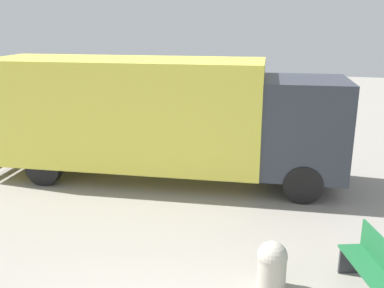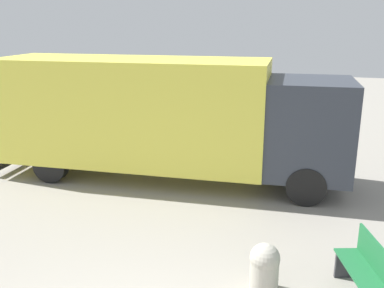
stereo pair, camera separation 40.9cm
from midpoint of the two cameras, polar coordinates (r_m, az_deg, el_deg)
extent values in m
cube|color=#EAE04C|center=(10.98, -9.76, 4.36)|extent=(6.97, 2.88, 2.60)
cube|color=#333842|center=(10.40, 13.53, 2.40)|extent=(2.12, 2.33, 2.21)
cube|color=black|center=(12.91, -23.99, -1.93)|extent=(0.30, 2.14, 0.16)
cylinder|color=black|center=(11.62, 12.94, -1.79)|extent=(0.90, 0.36, 0.87)
cylinder|color=black|center=(9.80, 13.40, -5.21)|extent=(0.90, 0.36, 0.87)
cylinder|color=black|center=(12.87, -15.88, -0.27)|extent=(0.90, 0.36, 0.87)
cylinder|color=black|center=(11.25, -20.11, -2.99)|extent=(0.90, 0.36, 0.87)
cube|color=#1E6638|center=(6.72, 21.64, -16.06)|extent=(0.95, 1.77, 0.04)
cube|color=#2D2D33|center=(7.48, 18.76, -14.47)|extent=(0.34, 0.16, 0.45)
cylinder|color=#B2AD9E|center=(6.79, 8.80, -16.59)|extent=(0.43, 0.43, 0.55)
sphere|color=#B2AD9E|center=(6.64, 8.90, -14.58)|extent=(0.45, 0.45, 0.45)
camera|label=1|loc=(0.20, -91.40, -0.40)|focal=40.00mm
camera|label=2|loc=(0.20, 88.60, 0.40)|focal=40.00mm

